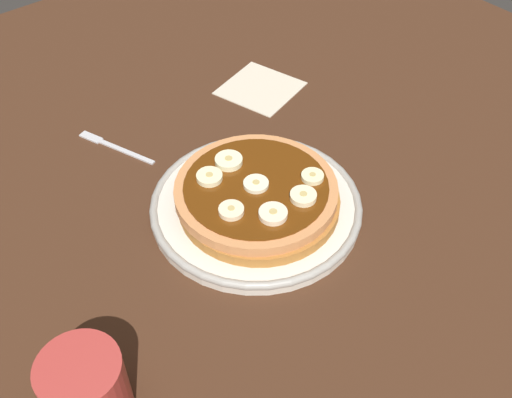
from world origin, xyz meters
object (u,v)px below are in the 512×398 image
(plate, at_px, (256,206))
(banana_slice_3, at_px, (312,177))
(banana_slice_0, at_px, (257,184))
(banana_slice_5, at_px, (303,197))
(banana_slice_4, at_px, (231,160))
(banana_slice_1, at_px, (273,214))
(banana_slice_6, at_px, (231,211))
(coffee_mug, at_px, (88,393))
(napkin, at_px, (260,88))
(fork, at_px, (112,145))
(banana_slice_2, at_px, (209,177))
(pancake_stack, at_px, (257,196))

(plate, distance_m, banana_slice_3, 0.08)
(banana_slice_0, bearing_deg, banana_slice_5, 27.39)
(banana_slice_4, bearing_deg, banana_slice_3, 33.20)
(banana_slice_1, bearing_deg, banana_slice_6, -136.54)
(plate, relative_size, banana_slice_6, 8.86)
(banana_slice_3, relative_size, coffee_mug, 0.25)
(napkin, relative_size, fork, 0.88)
(banana_slice_0, distance_m, banana_slice_2, 0.06)
(banana_slice_3, bearing_deg, banana_slice_0, -119.74)
(pancake_stack, distance_m, napkin, 0.27)
(banana_slice_5, bearing_deg, fork, -159.72)
(banana_slice_3, xyz_separation_m, fork, (-0.26, -0.14, -0.05))
(coffee_mug, bearing_deg, banana_slice_3, 102.09)
(banana_slice_6, bearing_deg, plate, 107.77)
(banana_slice_1, distance_m, banana_slice_5, 0.05)
(banana_slice_0, bearing_deg, banana_slice_1, -20.40)
(banana_slice_3, xyz_separation_m, coffee_mug, (0.08, -0.36, -0.00))
(pancake_stack, bearing_deg, banana_slice_1, -19.16)
(plate, relative_size, banana_slice_3, 9.52)
(fork, bearing_deg, pancake_stack, 17.85)
(banana_slice_3, xyz_separation_m, napkin, (-0.24, 0.12, -0.05))
(banana_slice_6, bearing_deg, fork, -174.45)
(pancake_stack, bearing_deg, banana_slice_3, 62.95)
(banana_slice_5, height_order, coffee_mug, coffee_mug)
(plate, relative_size, banana_slice_4, 7.60)
(banana_slice_2, bearing_deg, coffee_mug, -58.52)
(banana_slice_1, xyz_separation_m, banana_slice_3, (-0.02, 0.08, -0.00))
(pancake_stack, height_order, fork, pancake_stack)
(banana_slice_2, height_order, napkin, banana_slice_2)
(plate, height_order, pancake_stack, pancake_stack)
(banana_slice_0, relative_size, banana_slice_1, 0.92)
(banana_slice_2, distance_m, banana_slice_3, 0.13)
(banana_slice_5, xyz_separation_m, napkin, (-0.26, 0.15, -0.05))
(pancake_stack, xyz_separation_m, fork, (-0.23, -0.07, -0.03))
(banana_slice_0, xyz_separation_m, banana_slice_3, (0.03, 0.06, 0.00))
(banana_slice_1, height_order, napkin, banana_slice_1)
(banana_slice_1, bearing_deg, banana_slice_2, -169.12)
(plate, bearing_deg, banana_slice_1, -18.76)
(banana_slice_0, distance_m, napkin, 0.27)
(pancake_stack, height_order, napkin, pancake_stack)
(pancake_stack, bearing_deg, plate, 168.33)
(banana_slice_2, relative_size, banana_slice_4, 0.92)
(plate, xyz_separation_m, napkin, (-0.20, 0.18, -0.01))
(pancake_stack, relative_size, banana_slice_1, 6.09)
(banana_slice_2, distance_m, fork, 0.19)
(banana_slice_2, distance_m, coffee_mug, 0.30)
(banana_slice_1, bearing_deg, banana_slice_5, 88.50)
(coffee_mug, bearing_deg, pancake_stack, 110.28)
(banana_slice_2, relative_size, fork, 0.26)
(banana_slice_4, distance_m, coffee_mug, 0.34)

